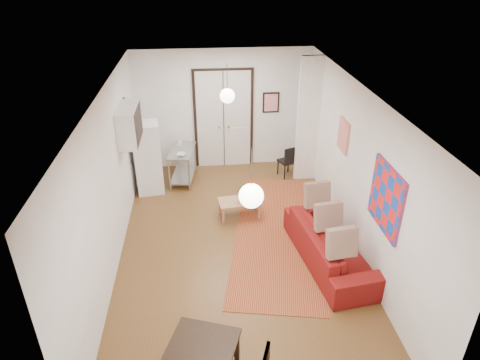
{
  "coord_description": "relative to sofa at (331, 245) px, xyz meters",
  "views": [
    {
      "loc": [
        -0.56,
        -6.36,
        4.83
      ],
      "look_at": [
        0.09,
        0.26,
        1.25
      ],
      "focal_mm": 32.0,
      "sensor_mm": 36.0,
      "label": 1
    }
  ],
  "objects": [
    {
      "name": "floor",
      "position": [
        -1.58,
        0.58,
        -0.34
      ],
      "size": [
        7.0,
        7.0,
        0.0
      ],
      "primitive_type": "plane",
      "color": "brown",
      "rests_on": "ground"
    },
    {
      "name": "ceiling",
      "position": [
        -1.58,
        0.58,
        2.56
      ],
      "size": [
        4.2,
        7.0,
        0.02
      ],
      "primitive_type": "cube",
      "color": "white",
      "rests_on": "wall_back"
    },
    {
      "name": "wall_back",
      "position": [
        -1.58,
        4.08,
        1.11
      ],
      "size": [
        4.2,
        0.02,
        2.9
      ],
      "primitive_type": "cube",
      "color": "white",
      "rests_on": "floor"
    },
    {
      "name": "wall_front",
      "position": [
        -1.58,
        -2.92,
        1.11
      ],
      "size": [
        4.2,
        0.02,
        2.9
      ],
      "primitive_type": "cube",
      "color": "white",
      "rests_on": "floor"
    },
    {
      "name": "wall_left",
      "position": [
        -3.68,
        0.58,
        1.11
      ],
      "size": [
        0.02,
        7.0,
        2.9
      ],
      "primitive_type": "cube",
      "color": "white",
      "rests_on": "floor"
    },
    {
      "name": "wall_right",
      "position": [
        0.52,
        0.58,
        1.11
      ],
      "size": [
        0.02,
        7.0,
        2.9
      ],
      "primitive_type": "cube",
      "color": "white",
      "rests_on": "floor"
    },
    {
      "name": "double_doors",
      "position": [
        -1.58,
        4.03,
        0.86
      ],
      "size": [
        1.44,
        0.06,
        2.5
      ],
      "primitive_type": "cube",
      "color": "silver",
      "rests_on": "wall_back"
    },
    {
      "name": "stub_partition",
      "position": [
        0.27,
        3.13,
        1.11
      ],
      "size": [
        0.5,
        0.1,
        2.9
      ],
      "primitive_type": "cube",
      "color": "white",
      "rests_on": "floor"
    },
    {
      "name": "wall_cabinet",
      "position": [
        -3.5,
        2.08,
        1.56
      ],
      "size": [
        0.35,
        1.0,
        0.7
      ],
      "primitive_type": "cube",
      "color": "white",
      "rests_on": "wall_left"
    },
    {
      "name": "painting_popart",
      "position": [
        0.5,
        -0.67,
        1.31
      ],
      "size": [
        0.05,
        1.0,
        1.0
      ],
      "primitive_type": "cube",
      "color": "red",
      "rests_on": "wall_right"
    },
    {
      "name": "painting_abstract",
      "position": [
        0.5,
        1.38,
        1.46
      ],
      "size": [
        0.05,
        0.5,
        0.6
      ],
      "primitive_type": "cube",
      "color": "beige",
      "rests_on": "wall_right"
    },
    {
      "name": "poster_back",
      "position": [
        -0.43,
        4.05,
        1.26
      ],
      "size": [
        0.4,
        0.03,
        0.5
      ],
      "primitive_type": "cube",
      "color": "red",
      "rests_on": "wall_back"
    },
    {
      "name": "print_left",
      "position": [
        -3.65,
        2.58,
        1.61
      ],
      "size": [
        0.03,
        0.44,
        0.54
      ],
      "primitive_type": "cube",
      "color": "#8F623B",
      "rests_on": "wall_left"
    },
    {
      "name": "pendant_back",
      "position": [
        -1.58,
        2.58,
        1.91
      ],
      "size": [
        0.3,
        0.3,
        0.8
      ],
      "color": "white",
      "rests_on": "ceiling"
    },
    {
      "name": "pendant_front",
      "position": [
        -1.58,
        -1.42,
        1.91
      ],
      "size": [
        0.3,
        0.3,
        0.8
      ],
      "color": "white",
      "rests_on": "ceiling"
    },
    {
      "name": "kilim_rug",
      "position": [
        -0.74,
        0.95,
        -0.33
      ],
      "size": [
        2.39,
        4.53,
        0.01
      ],
      "primitive_type": "cube",
      "rotation": [
        0.0,
        0.0,
        -0.19
      ],
      "color": "#A55429",
      "rests_on": "floor"
    },
    {
      "name": "sofa",
      "position": [
        0.0,
        0.0,
        0.0
      ],
      "size": [
        1.22,
        2.43,
        0.68
      ],
      "primitive_type": "imported",
      "rotation": [
        0.0,
        0.0,
        1.71
      ],
      "color": "maroon",
      "rests_on": "floor"
    },
    {
      "name": "coffee_table",
      "position": [
        -1.43,
        1.6,
        -0.02
      ],
      "size": [
        0.88,
        0.55,
        0.37
      ],
      "rotation": [
        0.0,
        0.0,
        0.11
      ],
      "color": "#AD7B51",
      "rests_on": "floor"
    },
    {
      "name": "potted_plant",
      "position": [
        -1.33,
        1.6,
        0.21
      ],
      "size": [
        0.32,
        0.35,
        0.36
      ],
      "primitive_type": "imported",
      "rotation": [
        0.0,
        0.0,
        0.11
      ],
      "color": "#376D31",
      "rests_on": "coffee_table"
    },
    {
      "name": "kitchen_counter",
      "position": [
        -2.6,
        3.26,
        0.16
      ],
      "size": [
        0.66,
        1.11,
        0.8
      ],
      "rotation": [
        0.0,
        0.0,
        -0.14
      ],
      "color": "#A9ACAE",
      "rests_on": "floor"
    },
    {
      "name": "bowl",
      "position": [
        -2.6,
        2.96,
        0.48
      ],
      "size": [
        0.24,
        0.24,
        0.05
      ],
      "primitive_type": "imported",
      "rotation": [
        0.0,
        0.0,
        -0.34
      ],
      "color": "beige",
      "rests_on": "kitchen_counter"
    },
    {
      "name": "soap_bottle",
      "position": [
        -2.65,
        3.51,
        0.54
      ],
      "size": [
        0.1,
        0.1,
        0.17
      ],
      "primitive_type": "imported",
      "rotation": [
        0.0,
        0.0,
        -0.34
      ],
      "color": "teal",
      "rests_on": "kitchen_counter"
    },
    {
      "name": "fridge",
      "position": [
        -3.33,
        2.87,
        0.47
      ],
      "size": [
        0.64,
        0.64,
        1.62
      ],
      "primitive_type": "cube",
      "rotation": [
        0.0,
        0.0,
        0.14
      ],
      "color": "white",
      "rests_on": "floor"
    },
    {
      "name": "black_side_chair",
      "position": [
        -0.12,
        3.36,
        0.12
      ],
      "size": [
        0.47,
        0.48,
        0.79
      ],
      "rotation": [
        0.0,
        0.0,
        3.53
      ],
      "color": "black",
      "rests_on": "floor"
    }
  ]
}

